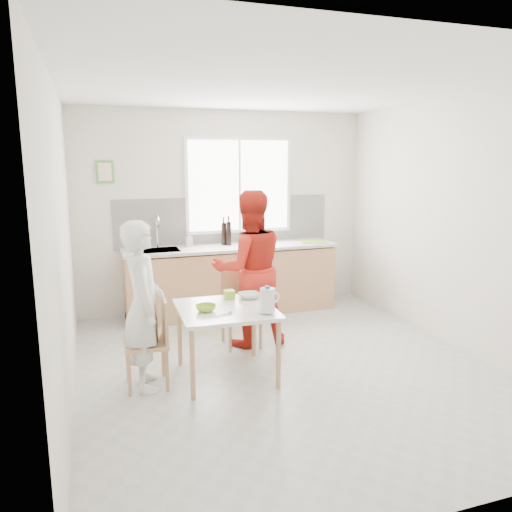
{
  "coord_description": "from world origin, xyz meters",
  "views": [
    {
      "loc": [
        -1.78,
        -4.35,
        2.07
      ],
      "look_at": [
        -0.24,
        0.2,
        1.12
      ],
      "focal_mm": 35.0,
      "sensor_mm": 36.0,
      "label": 1
    }
  ],
  "objects_px": {
    "milk_jug": "(268,300)",
    "wine_bottle_b": "(224,234)",
    "bowl_green": "(206,308)",
    "dining_table": "(226,315)",
    "chair_far": "(240,302)",
    "wine_bottle_a": "(229,233)",
    "person_red": "(249,269)",
    "bowl_white": "(249,296)",
    "chair_left": "(153,338)",
    "person_white": "(144,306)"
  },
  "relations": [
    {
      "from": "bowl_white",
      "to": "chair_left",
      "type": "bearing_deg",
      "value": -167.78
    },
    {
      "from": "person_red",
      "to": "chair_far",
      "type": "bearing_deg",
      "value": -22.74
    },
    {
      "from": "person_red",
      "to": "wine_bottle_b",
      "type": "distance_m",
      "value": 1.31
    },
    {
      "from": "chair_far",
      "to": "person_red",
      "type": "relative_size",
      "value": 0.51
    },
    {
      "from": "wine_bottle_b",
      "to": "person_red",
      "type": "bearing_deg",
      "value": -92.52
    },
    {
      "from": "chair_left",
      "to": "bowl_green",
      "type": "distance_m",
      "value": 0.55
    },
    {
      "from": "person_red",
      "to": "bowl_white",
      "type": "relative_size",
      "value": 8.07
    },
    {
      "from": "dining_table",
      "to": "chair_left",
      "type": "relative_size",
      "value": 1.11
    },
    {
      "from": "bowl_green",
      "to": "wine_bottle_a",
      "type": "distance_m",
      "value": 2.22
    },
    {
      "from": "bowl_white",
      "to": "wine_bottle_b",
      "type": "bearing_deg",
      "value": 82.88
    },
    {
      "from": "person_red",
      "to": "dining_table",
      "type": "bearing_deg",
      "value": 59.74
    },
    {
      "from": "chair_left",
      "to": "milk_jug",
      "type": "relative_size",
      "value": 3.47
    },
    {
      "from": "person_white",
      "to": "wine_bottle_a",
      "type": "height_order",
      "value": "person_white"
    },
    {
      "from": "wine_bottle_b",
      "to": "wine_bottle_a",
      "type": "bearing_deg",
      "value": -46.77
    },
    {
      "from": "wine_bottle_a",
      "to": "bowl_white",
      "type": "bearing_deg",
      "value": -99.03
    },
    {
      "from": "person_white",
      "to": "wine_bottle_a",
      "type": "xyz_separation_m",
      "value": [
        1.34,
        1.97,
        0.31
      ]
    },
    {
      "from": "chair_left",
      "to": "person_white",
      "type": "xyz_separation_m",
      "value": [
        -0.07,
        0.0,
        0.31
      ]
    },
    {
      "from": "bowl_white",
      "to": "milk_jug",
      "type": "bearing_deg",
      "value": -89.44
    },
    {
      "from": "chair_left",
      "to": "person_red",
      "type": "bearing_deg",
      "value": 124.21
    },
    {
      "from": "chair_far",
      "to": "person_red",
      "type": "distance_m",
      "value": 0.4
    },
    {
      "from": "chair_left",
      "to": "person_red",
      "type": "relative_size",
      "value": 0.48
    },
    {
      "from": "wine_bottle_b",
      "to": "milk_jug",
      "type": "bearing_deg",
      "value": -95.4
    },
    {
      "from": "bowl_green",
      "to": "milk_jug",
      "type": "distance_m",
      "value": 0.58
    },
    {
      "from": "bowl_white",
      "to": "wine_bottle_a",
      "type": "relative_size",
      "value": 0.67
    },
    {
      "from": "bowl_green",
      "to": "wine_bottle_a",
      "type": "relative_size",
      "value": 0.59
    },
    {
      "from": "person_red",
      "to": "wine_bottle_a",
      "type": "height_order",
      "value": "person_red"
    },
    {
      "from": "wine_bottle_b",
      "to": "bowl_green",
      "type": "bearing_deg",
      "value": -109.37
    },
    {
      "from": "bowl_green",
      "to": "dining_table",
      "type": "bearing_deg",
      "value": 12.04
    },
    {
      "from": "wine_bottle_a",
      "to": "chair_left",
      "type": "bearing_deg",
      "value": -122.87
    },
    {
      "from": "wine_bottle_b",
      "to": "dining_table",
      "type": "bearing_deg",
      "value": -104.61
    },
    {
      "from": "wine_bottle_b",
      "to": "bowl_white",
      "type": "bearing_deg",
      "value": -97.12
    },
    {
      "from": "chair_left",
      "to": "bowl_green",
      "type": "height_order",
      "value": "chair_left"
    },
    {
      "from": "dining_table",
      "to": "wine_bottle_a",
      "type": "bearing_deg",
      "value": 73.59
    },
    {
      "from": "person_white",
      "to": "bowl_green",
      "type": "height_order",
      "value": "person_white"
    },
    {
      "from": "dining_table",
      "to": "chair_far",
      "type": "distance_m",
      "value": 0.9
    },
    {
      "from": "person_red",
      "to": "milk_jug",
      "type": "distance_m",
      "value": 1.06
    },
    {
      "from": "chair_left",
      "to": "wine_bottle_b",
      "type": "height_order",
      "value": "wine_bottle_b"
    },
    {
      "from": "chair_far",
      "to": "person_red",
      "type": "xyz_separation_m",
      "value": [
        0.1,
        -0.05,
        0.38
      ]
    },
    {
      "from": "bowl_white",
      "to": "dining_table",
      "type": "bearing_deg",
      "value": -142.19
    },
    {
      "from": "dining_table",
      "to": "person_white",
      "type": "relative_size",
      "value": 0.6
    },
    {
      "from": "milk_jug",
      "to": "chair_left",
      "type": "bearing_deg",
      "value": 164.52
    },
    {
      "from": "wine_bottle_a",
      "to": "chair_far",
      "type": "bearing_deg",
      "value": -99.97
    },
    {
      "from": "chair_left",
      "to": "milk_jug",
      "type": "bearing_deg",
      "value": 74.52
    },
    {
      "from": "dining_table",
      "to": "bowl_white",
      "type": "relative_size",
      "value": 4.29
    },
    {
      "from": "dining_table",
      "to": "chair_far",
      "type": "relative_size",
      "value": 1.05
    },
    {
      "from": "dining_table",
      "to": "person_white",
      "type": "distance_m",
      "value": 0.77
    },
    {
      "from": "bowl_green",
      "to": "wine_bottle_a",
      "type": "height_order",
      "value": "wine_bottle_a"
    },
    {
      "from": "chair_left",
      "to": "dining_table",
      "type": "bearing_deg",
      "value": 90.0
    },
    {
      "from": "chair_far",
      "to": "milk_jug",
      "type": "xyz_separation_m",
      "value": [
        -0.06,
        -1.09,
        0.33
      ]
    },
    {
      "from": "milk_jug",
      "to": "wine_bottle_b",
      "type": "xyz_separation_m",
      "value": [
        0.22,
        2.34,
        0.26
      ]
    }
  ]
}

